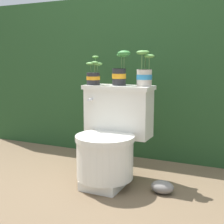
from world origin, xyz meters
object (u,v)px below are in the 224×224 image
object	(u,v)px
toilet	(111,138)
garden_stone	(162,187)
potted_plant_middle	(144,74)
potted_plant_left	(93,75)
potted_plant_midleft	(120,72)

from	to	relation	value
toilet	garden_stone	xyz separation A→B (m)	(0.40, -0.04, -0.28)
potted_plant_middle	potted_plant_left	bearing A→B (deg)	-174.98
toilet	potted_plant_left	distance (m)	0.50
potted_plant_midleft	potted_plant_middle	distance (m)	0.19
potted_plant_middle	potted_plant_midleft	bearing A→B (deg)	179.21
toilet	garden_stone	world-z (taller)	toilet
potted_plant_midleft	garden_stone	xyz separation A→B (m)	(0.40, -0.20, -0.75)
potted_plant_midleft	garden_stone	world-z (taller)	potted_plant_midleft
potted_plant_left	potted_plant_midleft	world-z (taller)	potted_plant_midleft
potted_plant_middle	garden_stone	bearing A→B (deg)	-44.00
toilet	potted_plant_midleft	world-z (taller)	potted_plant_midleft
potted_plant_midleft	potted_plant_middle	world-z (taller)	potted_plant_midleft
potted_plant_left	potted_plant_midleft	distance (m)	0.21
potted_plant_left	garden_stone	world-z (taller)	potted_plant_left
potted_plant_midleft	toilet	bearing A→B (deg)	-90.45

